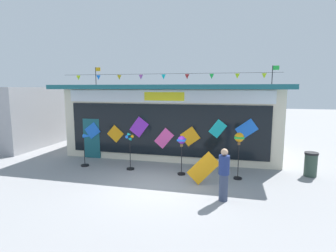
# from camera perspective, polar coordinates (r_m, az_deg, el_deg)

# --- Properties ---
(ground_plane) EXTENTS (80.00, 80.00, 0.00)m
(ground_plane) POSITION_cam_1_polar(r_m,az_deg,el_deg) (9.89, -2.61, -12.74)
(ground_plane) COLOR gray
(kite_shop_building) EXTENTS (10.94, 6.78, 4.76)m
(kite_shop_building) POSITION_cam_1_polar(r_m,az_deg,el_deg) (15.14, 1.86, 1.84)
(kite_shop_building) COLOR beige
(kite_shop_building) RESTS_ON ground_plane
(wind_spinner_far_left) EXTENTS (0.59, 0.36, 1.49)m
(wind_spinner_far_left) POSITION_cam_1_polar(r_m,az_deg,el_deg) (12.55, -17.15, -4.44)
(wind_spinner_far_left) COLOR black
(wind_spinner_far_left) RESTS_ON ground_plane
(wind_spinner_left) EXTENTS (0.34, 0.34, 1.63)m
(wind_spinner_left) POSITION_cam_1_polar(r_m,az_deg,el_deg) (11.59, -8.21, -4.89)
(wind_spinner_left) COLOR black
(wind_spinner_left) RESTS_ON ground_plane
(wind_spinner_center_left) EXTENTS (0.33, 0.33, 1.61)m
(wind_spinner_center_left) POSITION_cam_1_polar(r_m,az_deg,el_deg) (10.77, 2.94, -4.06)
(wind_spinner_center_left) COLOR black
(wind_spinner_center_left) RESTS_ON ground_plane
(wind_spinner_center_right) EXTENTS (0.37, 0.37, 1.84)m
(wind_spinner_center_right) POSITION_cam_1_polar(r_m,az_deg,el_deg) (10.54, 15.02, -3.30)
(wind_spinner_center_right) COLOR black
(wind_spinner_center_right) RESTS_ON ground_plane
(person_mid_plaza) EXTENTS (0.34, 0.34, 1.68)m
(person_mid_plaza) POSITION_cam_1_polar(r_m,az_deg,el_deg) (8.59, 11.90, -10.14)
(person_mid_plaza) COLOR #333D56
(person_mid_plaza) RESTS_ON ground_plane
(trash_bin) EXTENTS (0.52, 0.52, 0.98)m
(trash_bin) POSITION_cam_1_polar(r_m,az_deg,el_deg) (12.19, 28.33, -7.23)
(trash_bin) COLOR #2D4238
(trash_bin) RESTS_ON ground_plane
(display_kite_on_ground) EXTENTS (1.22, 0.34, 1.22)m
(display_kite_on_ground) POSITION_cam_1_polar(r_m,az_deg,el_deg) (9.96, 7.63, -8.95)
(display_kite_on_ground) COLOR orange
(display_kite_on_ground) RESTS_ON ground_plane
(neighbour_building) EXTENTS (5.02, 6.75, 3.57)m
(neighbour_building) POSITION_cam_1_polar(r_m,az_deg,el_deg) (19.79, -29.08, 2.09)
(neighbour_building) COLOR #99999E
(neighbour_building) RESTS_ON ground_plane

